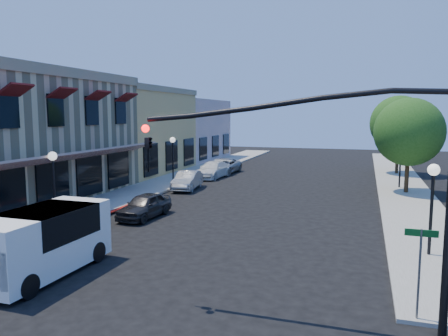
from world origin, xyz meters
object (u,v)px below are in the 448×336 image
(signal_mast_arm, at_px, (356,168))
(street_name_sign, at_px, (420,260))
(parked_car_a, at_px, (145,206))
(parked_car_d, at_px, (223,166))
(white_van, at_px, (40,238))
(parked_car_c, at_px, (213,170))
(street_tree_a, at_px, (409,132))
(lamppost_right_near, at_px, (433,186))
(parked_car_b, at_px, (187,180))
(lamppost_left_near, at_px, (53,169))
(lamppost_right_far, at_px, (401,151))
(street_tree_b, at_px, (399,124))
(lamppost_left_far, at_px, (173,148))

(signal_mast_arm, xyz_separation_m, street_name_sign, (1.64, 0.70, -2.39))
(signal_mast_arm, relative_size, parked_car_a, 2.14)
(parked_car_d, bearing_deg, signal_mast_arm, -64.02)
(white_van, xyz_separation_m, parked_car_a, (-0.63, 8.42, -0.64))
(parked_car_a, height_order, parked_car_c, parked_car_c)
(street_tree_a, distance_m, street_name_sign, 20.00)
(lamppost_right_near, bearing_deg, parked_car_b, 142.83)
(lamppost_left_near, bearing_deg, lamppost_right_near, 0.00)
(lamppost_left_near, xyz_separation_m, lamppost_right_far, (17.00, 16.00, 0.00))
(street_tree_b, bearing_deg, lamppost_left_far, -149.97)
(street_name_sign, bearing_deg, white_van, -178.76)
(lamppost_left_far, height_order, white_van, lamppost_left_far)
(street_tree_a, relative_size, parked_car_c, 1.37)
(parked_car_a, relative_size, parked_car_b, 0.93)
(street_tree_b, height_order, street_name_sign, street_tree_b)
(lamppost_right_far, bearing_deg, street_tree_a, -81.47)
(lamppost_right_far, bearing_deg, street_tree_b, 87.85)
(parked_car_c, bearing_deg, lamppost_left_far, -122.26)
(street_tree_a, distance_m, lamppost_right_far, 2.49)
(street_tree_a, bearing_deg, white_van, -122.90)
(white_van, relative_size, parked_car_b, 1.25)
(lamppost_right_far, bearing_deg, parked_car_b, -160.98)
(parked_car_b, bearing_deg, white_van, -91.08)
(street_name_sign, xyz_separation_m, parked_car_b, (-13.51, 16.80, -1.04))
(lamppost_left_near, distance_m, parked_car_b, 11.47)
(lamppost_left_far, distance_m, parked_car_a, 12.39)
(street_tree_b, xyz_separation_m, white_van, (-12.97, -30.05, -3.27))
(street_name_sign, bearing_deg, lamppost_right_far, 87.37)
(lamppost_left_far, distance_m, lamppost_right_far, 17.12)
(street_name_sign, distance_m, parked_car_a, 14.80)
(lamppost_right_far, bearing_deg, white_van, -119.88)
(lamppost_left_near, height_order, parked_car_b, lamppost_left_near)
(street_tree_a, bearing_deg, lamppost_left_near, -141.02)
(lamppost_right_near, bearing_deg, street_tree_a, 88.77)
(parked_car_b, bearing_deg, lamppost_left_far, 122.51)
(white_van, height_order, parked_car_d, white_van)
(parked_car_c, bearing_deg, parked_car_d, 95.21)
(street_tree_b, distance_m, lamppost_left_far, 20.06)
(parked_car_d, bearing_deg, lamppost_left_near, -95.09)
(street_tree_a, distance_m, parked_car_a, 18.25)
(lamppost_left_far, distance_m, parked_car_b, 4.42)
(street_tree_a, xyz_separation_m, parked_car_a, (-13.60, -11.63, -3.56))
(signal_mast_arm, bearing_deg, parked_car_b, 124.13)
(lamppost_left_near, xyz_separation_m, parked_car_b, (2.49, 11.00, -2.07))
(lamppost_left_far, height_order, parked_car_d, lamppost_left_far)
(signal_mast_arm, height_order, parked_car_a, signal_mast_arm)
(lamppost_left_far, bearing_deg, white_van, -77.82)
(street_tree_b, bearing_deg, street_tree_a, -90.00)
(street_tree_b, bearing_deg, lamppost_right_near, -90.72)
(parked_car_c, bearing_deg, parked_car_b, -82.94)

